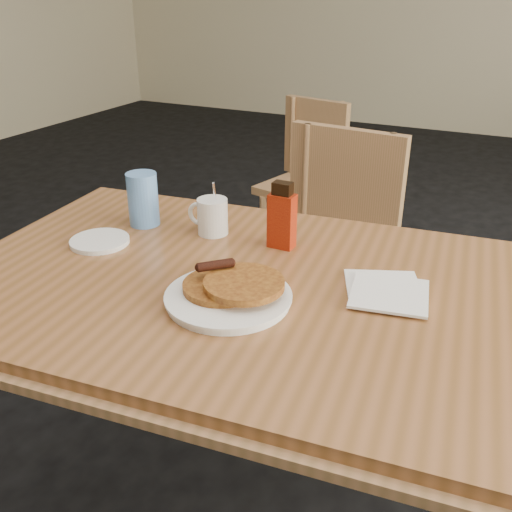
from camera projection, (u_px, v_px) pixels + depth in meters
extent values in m
cube|color=#925A34|center=(235.00, 286.00, 1.27)|extent=(1.35, 0.97, 0.04)
cube|color=#A7774E|center=(235.00, 292.00, 1.28)|extent=(1.40, 1.02, 0.02)
cylinder|color=#A7774E|center=(487.00, 399.00, 1.49)|extent=(0.04, 0.04, 0.71)
cube|color=#A7774E|center=(323.00, 278.00, 1.93)|extent=(0.45, 0.45, 0.04)
cube|color=#A7774E|center=(345.00, 193.00, 1.97)|extent=(0.41, 0.09, 0.45)
cylinder|color=#A7774E|center=(257.00, 347.00, 1.96)|extent=(0.04, 0.04, 0.42)
cylinder|color=#A7774E|center=(378.00, 323.00, 2.10)|extent=(0.04, 0.04, 0.42)
cube|color=#A7774E|center=(302.00, 189.00, 2.90)|extent=(0.44, 0.44, 0.04)
cube|color=#A7774E|center=(316.00, 139.00, 2.94)|extent=(0.37, 0.13, 0.40)
cylinder|color=#A7774E|center=(263.00, 231.00, 2.92)|extent=(0.04, 0.04, 0.38)
cylinder|color=#A7774E|center=(337.00, 221.00, 3.05)|extent=(0.04, 0.04, 0.38)
cylinder|color=white|center=(228.00, 298.00, 1.16)|extent=(0.25, 0.25, 0.02)
cylinder|color=white|center=(228.00, 295.00, 1.16)|extent=(0.26, 0.26, 0.01)
cylinder|color=#AA6C23|center=(222.00, 286.00, 1.18)|extent=(0.16, 0.16, 0.01)
cylinder|color=#AA6C23|center=(244.00, 284.00, 1.15)|extent=(0.17, 0.17, 0.01)
cylinder|color=#321008|center=(215.00, 265.00, 1.19)|extent=(0.07, 0.07, 0.02)
cylinder|color=white|center=(213.00, 216.00, 1.47)|extent=(0.08, 0.08, 0.09)
torus|color=white|center=(199.00, 214.00, 1.49)|extent=(0.06, 0.01, 0.06)
cylinder|color=black|center=(212.00, 202.00, 1.45)|extent=(0.07, 0.07, 0.01)
cylinder|color=silver|center=(216.00, 205.00, 1.45)|extent=(0.02, 0.05, 0.14)
cube|color=maroon|center=(282.00, 221.00, 1.38)|extent=(0.06, 0.04, 0.14)
cube|color=black|center=(283.00, 188.00, 1.35)|extent=(0.05, 0.03, 0.03)
cube|color=white|center=(383.00, 288.00, 1.22)|extent=(0.20, 0.20, 0.01)
cube|color=white|center=(389.00, 294.00, 1.18)|extent=(0.18, 0.18, 0.01)
cylinder|color=#5F95DE|center=(143.00, 199.00, 1.51)|extent=(0.09, 0.09, 0.14)
cylinder|color=white|center=(100.00, 241.00, 1.43)|extent=(0.17, 0.17, 0.01)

